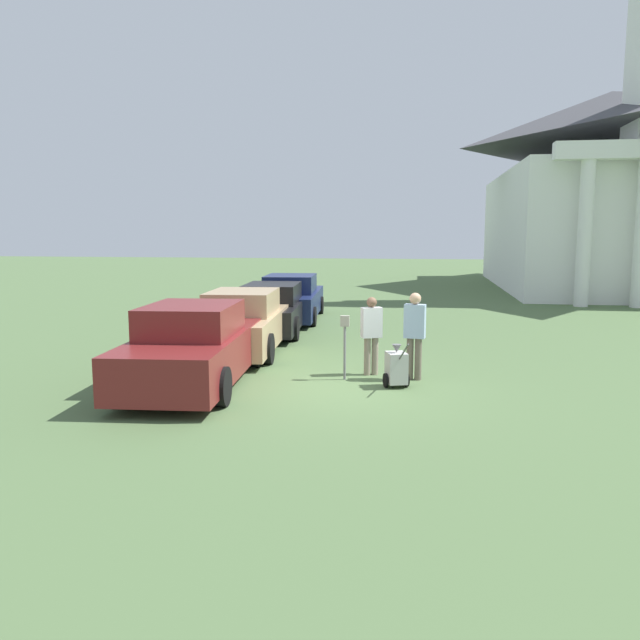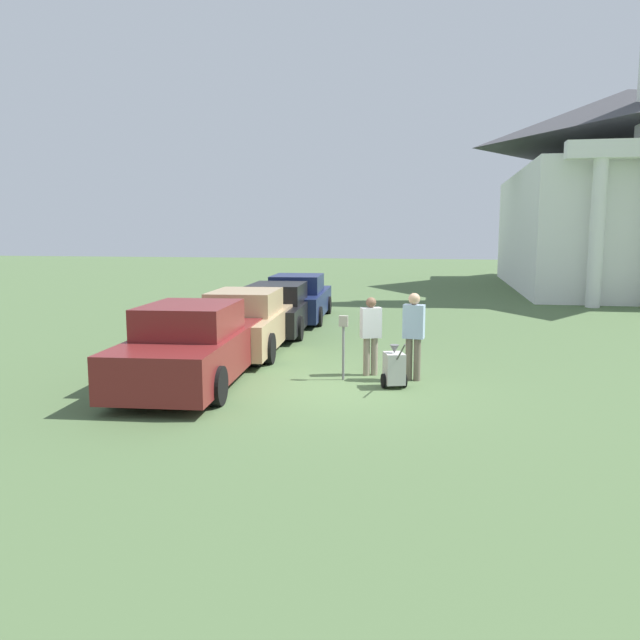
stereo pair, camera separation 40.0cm
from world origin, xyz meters
TOP-DOWN VIEW (x-y plane):
  - ground_plane at (0.00, 0.00)m, footprint 120.00×120.00m
  - parked_car_maroon at (-2.74, -0.08)m, footprint 2.34×5.30m
  - parked_car_tan at (-2.74, 3.43)m, footprint 2.24×5.23m
  - parked_car_black at (-2.74, 6.61)m, footprint 2.21×5.39m
  - parked_car_navy at (-2.74, 9.30)m, footprint 2.29×5.26m
  - parking_meter at (0.15, 0.74)m, footprint 0.18×0.09m
  - person_worker at (0.65, 1.26)m, footprint 0.47×0.37m
  - person_supervisor at (1.55, 0.96)m, footprint 0.45×0.28m
  - equipment_cart at (1.22, 0.28)m, footprint 0.53×1.00m
  - church at (11.36, 23.75)m, footprint 10.97×18.51m

SIDE VIEW (x-z plane):
  - ground_plane at x=0.00m, z-range 0.00..0.00m
  - equipment_cart at x=1.22m, z-range -0.11..0.89m
  - parked_car_black at x=-2.74m, z-range -0.06..1.41m
  - parked_car_navy at x=-2.74m, z-range -0.07..1.48m
  - parked_car_tan at x=-2.74m, z-range -0.06..1.50m
  - parked_car_maroon at x=-2.74m, z-range -0.07..1.55m
  - parking_meter at x=0.15m, z-range 0.26..1.59m
  - person_worker at x=0.65m, z-range 0.11..1.77m
  - person_supervisor at x=1.55m, z-range 0.13..1.92m
  - church at x=11.36m, z-range -5.92..16.86m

